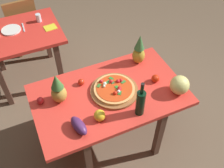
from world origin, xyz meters
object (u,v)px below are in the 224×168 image
object	(u,v)px
pineapple_right	(58,90)
drinking_glass_water	(39,18)
background_table	(21,40)
knife_utensil	(23,27)
dining_chair	(22,22)
melon	(180,85)
wine_bottle	(140,102)
tomato_by_bottle	(155,79)
tomato_at_corner	(81,82)
eggplant	(79,126)
tomato_near_board	(40,101)
napkin_folded	(50,27)
pizza	(114,88)
dinner_plate	(11,30)
pineapple_left	(139,51)
bell_pepper	(100,115)
display_table	(109,100)
pizza_board	(114,91)

from	to	relation	value
pineapple_right	drinking_glass_water	size ratio (longest dim) A/B	3.14
background_table	knife_utensil	xyz separation A→B (m)	(0.07, 0.07, 0.12)
dining_chair	melon	xyz separation A→B (m)	(1.06, -2.12, 0.35)
wine_bottle	tomato_by_bottle	xyz separation A→B (m)	(0.31, 0.26, -0.10)
tomato_by_bottle	tomato_at_corner	bearing A→B (deg)	159.05
wine_bottle	eggplant	bearing A→B (deg)	174.44
tomato_near_board	napkin_folded	size ratio (longest dim) A/B	0.45
pizza	dinner_plate	size ratio (longest dim) A/B	1.68
eggplant	tomato_near_board	size ratio (longest dim) A/B	3.19
pineapple_left	bell_pepper	size ratio (longest dim) A/B	3.10
tomato_near_board	dinner_plate	distance (m)	1.20
pineapple_right	dinner_plate	xyz separation A→B (m)	(-0.22, 1.24, -0.13)
bell_pepper	drinking_glass_water	size ratio (longest dim) A/B	1.07
dining_chair	knife_utensil	size ratio (longest dim) A/B	4.72
knife_utensil	napkin_folded	world-z (taller)	knife_utensil
dinner_plate	knife_utensil	size ratio (longest dim) A/B	1.22
tomato_near_board	tomato_at_corner	bearing A→B (deg)	9.65
melon	knife_utensil	xyz separation A→B (m)	(-1.08, 1.58, -0.08)
tomato_by_bottle	pizza	bearing A→B (deg)	173.99
pineapple_right	tomato_by_bottle	world-z (taller)	pineapple_right
display_table	pineapple_left	size ratio (longest dim) A/B	4.22
pineapple_right	pizza	bearing A→B (deg)	-11.75
tomato_near_board	background_table	bearing A→B (deg)	89.63
dinner_plate	knife_utensil	world-z (taller)	dinner_plate
tomato_near_board	napkin_folded	bearing A→B (deg)	71.18
display_table	bell_pepper	world-z (taller)	bell_pepper
pineapple_right	background_table	bearing A→B (deg)	97.56
wine_bottle	tomato_near_board	world-z (taller)	wine_bottle
bell_pepper	tomato_by_bottle	world-z (taller)	bell_pepper
pizza_board	pineapple_right	size ratio (longest dim) A/B	1.41
display_table	melon	world-z (taller)	melon
pineapple_left	tomato_near_board	size ratio (longest dim) A/B	5.18
dining_chair	pineapple_left	world-z (taller)	pineapple_left
dining_chair	tomato_by_bottle	xyz separation A→B (m)	(0.94, -1.92, 0.30)
bell_pepper	napkin_folded	distance (m)	1.44
tomato_at_corner	napkin_folded	world-z (taller)	tomato_at_corner
pizza	drinking_glass_water	world-z (taller)	drinking_glass_water
tomato_at_corner	pizza	bearing A→B (deg)	-40.18
pizza	knife_utensil	distance (m)	1.45
display_table	tomato_near_board	xyz separation A→B (m)	(-0.59, 0.14, 0.12)
drinking_glass_water	napkin_folded	size ratio (longest dim) A/B	0.70
bell_pepper	dinner_plate	bearing A→B (deg)	106.47
pizza_board	tomato_by_bottle	size ratio (longest dim) A/B	5.82
dining_chair	pizza	size ratio (longest dim) A/B	2.31
background_table	tomato_at_corner	bearing A→B (deg)	-69.99
pizza	bell_pepper	xyz separation A→B (m)	(-0.23, -0.23, 0.01)
bell_pepper	wine_bottle	bearing A→B (deg)	-12.61
pineapple_right	tomato_by_bottle	bearing A→B (deg)	-9.14
napkin_folded	bell_pepper	bearing A→B (deg)	-88.50
display_table	dining_chair	world-z (taller)	dining_chair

